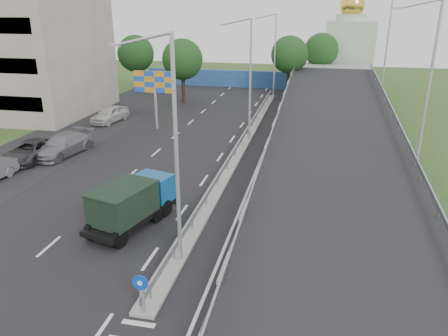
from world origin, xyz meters
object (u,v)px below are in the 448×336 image
(lamp_post_near, at_px, (172,143))
(parked_car_c, at_px, (30,151))
(billboard, at_px, (155,85))
(parked_car_d, at_px, (63,145))
(sign_bollard, at_px, (142,294))
(parked_car_e, at_px, (110,114))
(lamp_post_far, at_px, (273,51))
(lamp_post_mid, at_px, (248,74))
(church, at_px, (349,47))
(dump_truck, at_px, (132,202))

(lamp_post_near, bearing_deg, parked_car_c, 143.61)
(billboard, xyz_separation_m, parked_car_d, (-4.51, -8.99, -3.36))
(sign_bollard, xyz_separation_m, parked_car_e, (-14.58, 27.25, -0.21))
(lamp_post_far, bearing_deg, lamp_post_mid, -90.00)
(church, bearing_deg, dump_truck, -104.63)
(church, distance_m, parked_car_d, 47.46)
(dump_truck, bearing_deg, lamp_post_near, -26.16)
(lamp_post_near, bearing_deg, sign_bollard, -91.64)
(parked_car_e, bearing_deg, parked_car_d, -75.05)
(parked_car_d, xyz_separation_m, parked_car_e, (-1.07, 10.41, -0.00))
(lamp_post_mid, xyz_separation_m, dump_truck, (-3.41, -16.97, -4.43))
(church, bearing_deg, parked_car_c, -120.64)
(sign_bollard, xyz_separation_m, billboard, (-9.00, 25.83, 3.15))
(lamp_post_mid, bearing_deg, lamp_post_far, 90.00)
(lamp_post_far, xyz_separation_m, church, (9.89, 14.00, -0.50))
(lamp_post_far, bearing_deg, billboard, -116.84)
(parked_car_d, bearing_deg, lamp_post_mid, 36.07)
(lamp_post_near, bearing_deg, church, 79.62)
(lamp_post_near, distance_m, lamp_post_far, 40.00)
(parked_car_c, bearing_deg, billboard, 56.58)
(lamp_post_far, height_order, parked_car_c, lamp_post_far)
(lamp_post_near, distance_m, parked_car_e, 28.09)
(sign_bollard, height_order, parked_car_e, sign_bollard)
(lamp_post_mid, distance_m, dump_truck, 17.86)
(billboard, bearing_deg, sign_bollard, -70.79)
(parked_car_d, bearing_deg, parked_car_c, -127.61)
(lamp_post_far, relative_size, parked_car_e, 2.09)
(lamp_post_near, distance_m, billboard, 23.87)
(dump_truck, height_order, parked_car_e, dump_truck)
(lamp_post_near, height_order, parked_car_d, lamp_post_near)
(lamp_post_mid, xyz_separation_m, parked_car_d, (-13.62, -6.99, -4.98))
(lamp_post_mid, xyz_separation_m, lamp_post_far, (0.00, 20.00, 0.00))
(lamp_post_mid, bearing_deg, dump_truck, -101.36)
(lamp_post_far, distance_m, dump_truck, 37.39)
(parked_car_d, distance_m, parked_car_e, 10.47)
(dump_truck, height_order, parked_car_c, dump_truck)
(sign_bollard, bearing_deg, billboard, 109.21)
(lamp_post_near, height_order, billboard, lamp_post_near)
(lamp_post_far, bearing_deg, parked_car_d, -116.78)
(sign_bollard, bearing_deg, lamp_post_far, 89.86)
(sign_bollard, relative_size, parked_car_c, 0.31)
(church, bearing_deg, sign_bollard, -99.81)
(lamp_post_far, relative_size, church, 0.73)
(dump_truck, relative_size, parked_car_d, 1.05)
(sign_bollard, distance_m, billboard, 27.53)
(parked_car_e, bearing_deg, church, 60.28)
(church, distance_m, parked_car_c, 49.80)
(lamp_post_mid, bearing_deg, parked_car_e, 166.88)
(parked_car_d, bearing_deg, lamp_post_far, 72.13)
(lamp_post_mid, relative_size, parked_car_c, 1.90)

